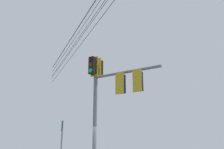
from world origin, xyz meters
The scene contains 3 objects.
signal_mast_assembly centered at (0.57, 0.09, 4.29)m, with size 3.38×2.45×6.05m.
route_sign_primary centered at (-0.45, -1.81, 1.71)m, with size 0.35×0.12×2.76m.
overhead_wire_span centered at (-1.11, -0.29, 8.96)m, with size 23.13×0.33×2.36m.
Camera 1 is at (11.30, -4.67, 1.53)m, focal length 39.53 mm.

